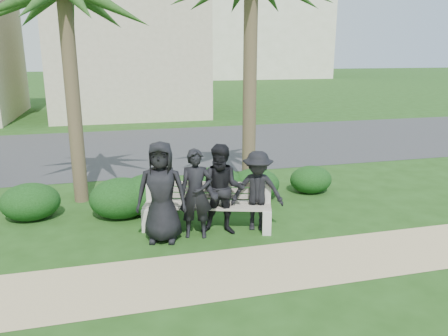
{
  "coord_description": "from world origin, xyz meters",
  "views": [
    {
      "loc": [
        -2.11,
        -7.89,
        3.4
      ],
      "look_at": [
        0.2,
        1.0,
        0.96
      ],
      "focal_mm": 35.0,
      "sensor_mm": 36.0,
      "label": 1
    }
  ],
  "objects_px": {
    "man_b": "(196,194)",
    "man_c": "(223,190)",
    "man_a": "(162,192)",
    "man_d": "(257,191)",
    "park_bench": "(207,209)"
  },
  "relations": [
    {
      "from": "man_b",
      "to": "man_c",
      "type": "distance_m",
      "value": 0.52
    },
    {
      "from": "man_a",
      "to": "man_c",
      "type": "relative_size",
      "value": 1.07
    },
    {
      "from": "man_a",
      "to": "man_d",
      "type": "relative_size",
      "value": 1.19
    },
    {
      "from": "man_c",
      "to": "man_b",
      "type": "bearing_deg",
      "value": -159.53
    },
    {
      "from": "man_c",
      "to": "man_d",
      "type": "bearing_deg",
      "value": 21.92
    },
    {
      "from": "park_bench",
      "to": "man_a",
      "type": "distance_m",
      "value": 1.12
    },
    {
      "from": "park_bench",
      "to": "man_c",
      "type": "bearing_deg",
      "value": -36.31
    },
    {
      "from": "park_bench",
      "to": "man_d",
      "type": "relative_size",
      "value": 1.69
    },
    {
      "from": "man_b",
      "to": "man_c",
      "type": "relative_size",
      "value": 0.97
    },
    {
      "from": "man_a",
      "to": "man_d",
      "type": "distance_m",
      "value": 1.87
    },
    {
      "from": "park_bench",
      "to": "man_d",
      "type": "height_order",
      "value": "man_d"
    },
    {
      "from": "man_a",
      "to": "man_b",
      "type": "height_order",
      "value": "man_a"
    },
    {
      "from": "man_a",
      "to": "man_c",
      "type": "bearing_deg",
      "value": 16.03
    },
    {
      "from": "park_bench",
      "to": "man_a",
      "type": "height_order",
      "value": "man_a"
    },
    {
      "from": "park_bench",
      "to": "man_d",
      "type": "xyz_separation_m",
      "value": [
        0.95,
        -0.29,
        0.4
      ]
    }
  ]
}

